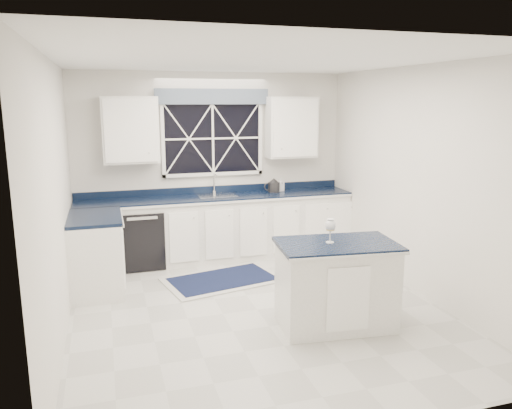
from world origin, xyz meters
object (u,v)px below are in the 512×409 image
object	(u,v)px
dishwasher	(142,237)
faucet	(214,183)
kettle	(274,186)
soap_bottle	(280,185)
island	(336,284)
wine_glass	(330,226)

from	to	relation	value
dishwasher	faucet	bearing A→B (deg)	10.02
kettle	soap_bottle	distance (m)	0.12
dishwasher	island	world-z (taller)	island
soap_bottle	kettle	bearing A→B (deg)	-163.72
island	soap_bottle	distance (m)	2.76
wine_glass	faucet	bearing A→B (deg)	102.22
faucet	island	xyz separation A→B (m)	(0.66, -2.75, -0.65)
kettle	soap_bottle	bearing A→B (deg)	17.46
dishwasher	island	xyz separation A→B (m)	(1.76, -2.56, 0.04)
faucet	soap_bottle	bearing A→B (deg)	-4.47
kettle	island	bearing A→B (deg)	-93.69
dishwasher	soap_bottle	xyz separation A→B (m)	(2.11, 0.12, 0.63)
kettle	dishwasher	bearing A→B (deg)	-176.48
faucet	island	world-z (taller)	faucet
island	wine_glass	xyz separation A→B (m)	(-0.07, 0.02, 0.61)
dishwasher	wine_glass	bearing A→B (deg)	-56.27
island	kettle	size ratio (longest dim) A/B	4.28
kettle	wine_glass	size ratio (longest dim) A/B	1.20
faucet	kettle	world-z (taller)	faucet
dishwasher	soap_bottle	world-z (taller)	soap_bottle
faucet	wine_glass	bearing A→B (deg)	-77.78
island	kettle	bearing A→B (deg)	91.15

